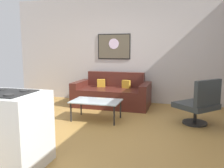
{
  "coord_description": "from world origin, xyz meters",
  "views": [
    {
      "loc": [
        1.34,
        -3.71,
        1.42
      ],
      "look_at": [
        0.05,
        0.9,
        0.7
      ],
      "focal_mm": 37.32,
      "sensor_mm": 36.0,
      "label": 1
    }
  ],
  "objects": [
    {
      "name": "coffee_table",
      "position": [
        -0.19,
        0.6,
        0.37
      ],
      "size": [
        0.98,
        0.6,
        0.4
      ],
      "color": "silver",
      "rests_on": "ground"
    },
    {
      "name": "wall_painting",
      "position": [
        -0.31,
        2.38,
        1.49
      ],
      "size": [
        0.9,
        0.03,
        0.67
      ],
      "color": "black"
    },
    {
      "name": "back_wall",
      "position": [
        0.0,
        2.42,
        1.4
      ],
      "size": [
        6.4,
        0.05,
        2.8
      ],
      "primitive_type": "cube",
      "color": "#BBB3AF",
      "rests_on": "ground"
    },
    {
      "name": "couch",
      "position": [
        -0.2,
        1.82,
        0.28
      ],
      "size": [
        1.88,
        0.96,
        0.83
      ],
      "color": "#4B1E18",
      "rests_on": "ground"
    },
    {
      "name": "ground",
      "position": [
        0.0,
        0.0,
        -0.02
      ],
      "size": [
        6.4,
        6.4,
        0.04
      ],
      "primitive_type": "cube",
      "color": "#A0773B"
    },
    {
      "name": "armchair",
      "position": [
        1.78,
        0.8,
        0.41
      ],
      "size": [
        0.91,
        0.91,
        0.88
      ],
      "color": "black",
      "rests_on": "ground"
    }
  ]
}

